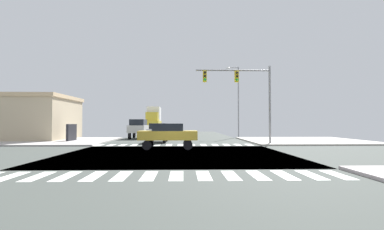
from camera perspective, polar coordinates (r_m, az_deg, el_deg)
The scene contains 12 objects.
ground at distance 18.10m, azimuth -3.31°, elevation -7.76°, with size 90.00×90.00×0.05m.
sidewalk_corner_ne at distance 32.54m, azimuth 20.97°, elevation -4.71°, with size 12.00×12.00×0.14m.
sidewalk_corner_nw at distance 32.94m, azimuth -25.97°, elevation -4.62°, with size 12.00×12.00×0.14m.
crosswalk_near at distance 10.89m, azimuth -5.76°, elevation -11.78°, with size 13.50×2.00×0.01m.
crosswalk_far at distance 25.38m, azimuth -3.40°, elevation -5.90°, with size 13.50×2.00×0.01m.
traffic_signal_mast at distance 26.25m, azimuth 9.76°, elevation 5.57°, with size 6.71×0.55×7.00m.
street_lamp at distance 39.45m, azimuth 8.80°, elevation 3.74°, with size 1.78×0.32×9.45m.
bank_building at distance 38.30m, azimuth -33.01°, elevation -0.48°, with size 16.08×8.70×4.92m.
sedan_crossing_1 at distance 28.85m, azimuth -6.68°, elevation -3.14°, with size 1.80×4.30×1.88m.
sedan_queued_2 at distance 21.54m, azimuth -4.74°, elevation -3.71°, with size 4.30×1.80×1.88m.
box_truck_leading_1 at distance 53.75m, azimuth -7.56°, elevation -0.83°, with size 2.40×7.20×4.85m.
suv_trailing_3 at distance 36.00m, azimuth -10.49°, elevation -2.36°, with size 1.96×4.60×2.34m.
Camera 1 is at (0.51, -17.99, 1.95)m, focal length 27.13 mm.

